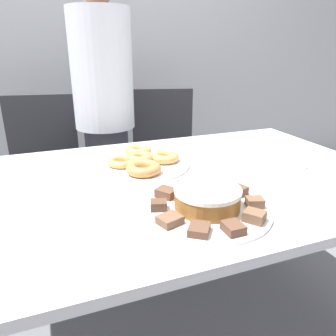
{
  "coord_description": "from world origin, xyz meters",
  "views": [
    {
      "loc": [
        -0.42,
        -1.0,
        1.17
      ],
      "look_at": [
        -0.05,
        -0.04,
        0.78
      ],
      "focal_mm": 35.0,
      "sensor_mm": 36.0,
      "label": 1
    }
  ],
  "objects_px": {
    "plate_donuts": "(140,164)",
    "frosted_cake": "(207,198)",
    "napkin": "(299,163)",
    "person_standing": "(105,118)",
    "office_chair_right": "(165,166)",
    "office_chair_left": "(44,182)",
    "plate_cake": "(207,209)"
  },
  "relations": [
    {
      "from": "plate_cake",
      "to": "frosted_cake",
      "type": "distance_m",
      "value": 0.04
    },
    {
      "from": "person_standing",
      "to": "office_chair_left",
      "type": "height_order",
      "value": "person_standing"
    },
    {
      "from": "office_chair_left",
      "to": "frosted_cake",
      "type": "height_order",
      "value": "office_chair_left"
    },
    {
      "from": "person_standing",
      "to": "napkin",
      "type": "distance_m",
      "value": 1.01
    },
    {
      "from": "plate_donuts",
      "to": "office_chair_left",
      "type": "bearing_deg",
      "value": 118.55
    },
    {
      "from": "plate_cake",
      "to": "plate_donuts",
      "type": "bearing_deg",
      "value": 99.28
    },
    {
      "from": "person_standing",
      "to": "plate_cake",
      "type": "xyz_separation_m",
      "value": [
        0.09,
        -1.02,
        -0.07
      ]
    },
    {
      "from": "plate_donuts",
      "to": "frosted_cake",
      "type": "xyz_separation_m",
      "value": [
        0.07,
        -0.44,
        0.04
      ]
    },
    {
      "from": "office_chair_right",
      "to": "napkin",
      "type": "height_order",
      "value": "office_chair_right"
    },
    {
      "from": "office_chair_right",
      "to": "plate_donuts",
      "type": "height_order",
      "value": "office_chair_right"
    },
    {
      "from": "office_chair_left",
      "to": "plate_donuts",
      "type": "distance_m",
      "value": 0.85
    },
    {
      "from": "office_chair_left",
      "to": "napkin",
      "type": "distance_m",
      "value": 1.37
    },
    {
      "from": "office_chair_right",
      "to": "plate_donuts",
      "type": "bearing_deg",
      "value": -102.6
    },
    {
      "from": "frosted_cake",
      "to": "office_chair_right",
      "type": "bearing_deg",
      "value": 75.62
    },
    {
      "from": "plate_donuts",
      "to": "frosted_cake",
      "type": "height_order",
      "value": "frosted_cake"
    },
    {
      "from": "office_chair_left",
      "to": "napkin",
      "type": "relative_size",
      "value": 6.4
    },
    {
      "from": "plate_donuts",
      "to": "frosted_cake",
      "type": "relative_size",
      "value": 2.07
    },
    {
      "from": "person_standing",
      "to": "napkin",
      "type": "height_order",
      "value": "person_standing"
    },
    {
      "from": "office_chair_left",
      "to": "plate_donuts",
      "type": "height_order",
      "value": "office_chair_left"
    },
    {
      "from": "plate_cake",
      "to": "plate_donuts",
      "type": "xyz_separation_m",
      "value": [
        -0.07,
        0.44,
        0.0
      ]
    },
    {
      "from": "person_standing",
      "to": "napkin",
      "type": "bearing_deg",
      "value": -52.31
    },
    {
      "from": "napkin",
      "to": "office_chair_right",
      "type": "bearing_deg",
      "value": 104.5
    },
    {
      "from": "person_standing",
      "to": "office_chair_right",
      "type": "height_order",
      "value": "person_standing"
    },
    {
      "from": "frosted_cake",
      "to": "napkin",
      "type": "bearing_deg",
      "value": 22.78
    },
    {
      "from": "office_chair_left",
      "to": "plate_cake",
      "type": "xyz_separation_m",
      "value": [
        0.45,
        -1.13,
        0.29
      ]
    },
    {
      "from": "person_standing",
      "to": "plate_cake",
      "type": "bearing_deg",
      "value": -84.79
    },
    {
      "from": "plate_donuts",
      "to": "napkin",
      "type": "bearing_deg",
      "value": -19.79
    },
    {
      "from": "office_chair_right",
      "to": "napkin",
      "type": "distance_m",
      "value": 0.98
    },
    {
      "from": "napkin",
      "to": "office_chair_left",
      "type": "bearing_deg",
      "value": 136.95
    },
    {
      "from": "office_chair_left",
      "to": "frosted_cake",
      "type": "bearing_deg",
      "value": -57.76
    },
    {
      "from": "person_standing",
      "to": "frosted_cake",
      "type": "xyz_separation_m",
      "value": [
        0.09,
        -1.02,
        -0.04
      ]
    },
    {
      "from": "person_standing",
      "to": "plate_donuts",
      "type": "distance_m",
      "value": 0.59
    }
  ]
}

